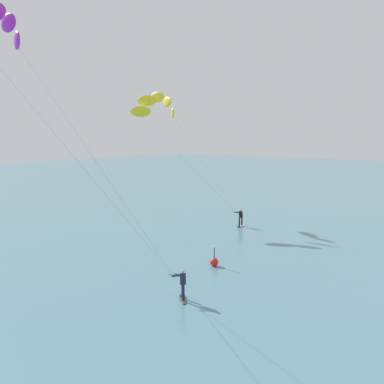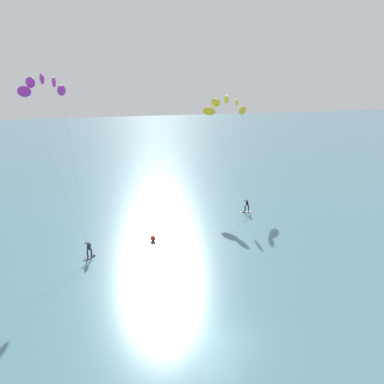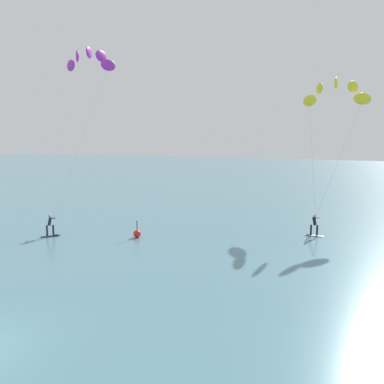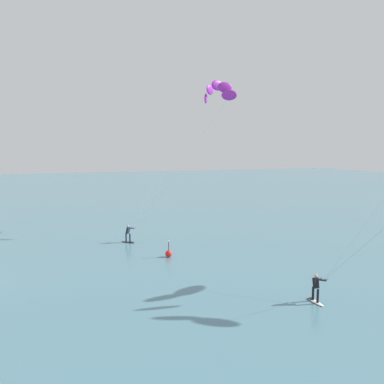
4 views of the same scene
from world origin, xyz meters
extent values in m
ellipsoid|color=#333338|center=(-8.41, 13.48, 0.04)|extent=(1.33, 1.30, 0.08)
cube|color=black|center=(-8.12, 13.77, 0.09)|extent=(0.40, 0.40, 0.02)
cylinder|color=#192338|center=(-8.57, 13.33, 0.47)|extent=(0.14, 0.14, 0.78)
cylinder|color=#192338|center=(-8.25, 13.63, 0.47)|extent=(0.14, 0.14, 0.78)
cube|color=#192338|center=(-8.41, 13.48, 1.16)|extent=(0.44, 0.44, 0.63)
sphere|color=tan|center=(-8.41, 13.48, 1.58)|extent=(0.20, 0.20, 0.20)
cylinder|color=black|center=(-8.60, 14.00, 1.31)|extent=(0.21, 0.53, 0.03)
cylinder|color=#192338|center=(-8.61, 13.70, 1.34)|extent=(0.47, 0.51, 0.15)
cylinder|color=#192338|center=(-8.40, 13.78, 1.34)|extent=(0.11, 0.60, 0.15)
ellipsoid|color=purple|center=(-10.44, 24.65, 14.35)|extent=(0.98, 1.60, 1.10)
ellipsoid|color=purple|center=(-11.09, 24.42, 15.23)|extent=(0.40, 1.63, 1.10)
ellipsoid|color=purple|center=(-12.19, 24.03, 15.57)|extent=(0.85, 1.63, 1.10)
ellipsoid|color=purple|center=(-13.30, 23.63, 15.23)|extent=(1.33, 1.41, 1.10)
ellipsoid|color=purple|center=(-13.94, 23.40, 14.35)|extent=(1.60, 0.98, 1.10)
cylinder|color=#B2B2B7|center=(-9.52, 19.33, 7.68)|extent=(1.86, 10.67, 12.75)
cylinder|color=#B2B2B7|center=(-11.27, 18.70, 7.68)|extent=(5.37, 9.42, 12.75)
ellipsoid|color=white|center=(9.85, 21.15, 0.04)|extent=(1.50, 0.36, 0.08)
cube|color=black|center=(9.43, 21.15, 0.09)|extent=(0.28, 0.29, 0.02)
cylinder|color=black|center=(10.07, 21.15, 0.47)|extent=(0.14, 0.14, 0.78)
cylinder|color=black|center=(9.63, 21.15, 0.47)|extent=(0.14, 0.14, 0.78)
cube|color=black|center=(9.85, 21.15, 1.16)|extent=(0.32, 0.30, 0.63)
sphere|color=tan|center=(9.85, 21.15, 1.58)|extent=(0.20, 0.20, 0.20)
cylinder|color=black|center=(9.88, 21.70, 1.31)|extent=(0.06, 0.55, 0.03)
cylinder|color=black|center=(9.75, 21.43, 1.34)|extent=(0.28, 0.60, 0.15)
cylinder|color=black|center=(9.97, 21.42, 1.34)|extent=(0.33, 0.58, 0.15)
ellipsoid|color=yellow|center=(12.81, 31.91, 10.94)|extent=(1.77, 1.64, 1.10)
ellipsoid|color=yellow|center=(11.92, 31.96, 12.07)|extent=(1.19, 2.03, 1.10)
ellipsoid|color=yellow|center=(10.41, 32.04, 12.51)|extent=(0.43, 2.11, 1.10)
ellipsoid|color=yellow|center=(8.89, 32.11, 12.07)|extent=(1.00, 2.08, 1.10)
ellipsoid|color=yellow|center=(8.01, 32.16, 10.94)|extent=(1.64, 1.77, 1.10)
cylinder|color=#B2B2B7|center=(11.34, 26.81, 5.97)|extent=(2.96, 10.22, 9.34)
cylinder|color=#B2B2B7|center=(8.94, 26.93, 5.97)|extent=(1.89, 10.47, 9.34)
sphere|color=red|center=(-2.27, 15.74, 0.28)|extent=(0.56, 0.56, 0.56)
cylinder|color=#262628|center=(-2.27, 15.74, 0.91)|extent=(0.06, 0.06, 0.70)
sphere|color=#F2F2CC|center=(-2.27, 15.74, 1.32)|extent=(0.12, 0.12, 0.12)
camera|label=1|loc=(-26.89, -1.35, 8.90)|focal=43.37mm
camera|label=2|loc=(-6.23, -18.85, 16.65)|focal=35.22mm
camera|label=3|loc=(12.14, -8.47, 7.47)|focal=36.10mm
camera|label=4|loc=(28.80, 7.11, 8.93)|focal=37.72mm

